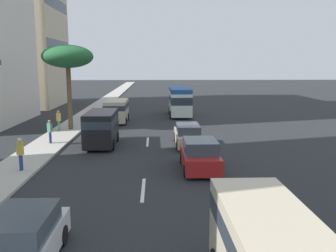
{
  "coord_description": "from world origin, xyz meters",
  "views": [
    {
      "loc": [
        -2.97,
        -0.58,
        5.75
      ],
      "look_at": [
        19.01,
        -1.37,
        1.96
      ],
      "focal_mm": 38.52,
      "sensor_mm": 36.0,
      "label": 1
    }
  ],
  "objects_px": {
    "car_sixth": "(200,156)",
    "pedestrian_mid_block": "(59,119)",
    "pedestrian_by_tree": "(50,130)",
    "car_seventh": "(20,243)",
    "pedestrian_near_lamp": "(20,152)",
    "minibus_third": "(180,101)",
    "palm_tree": "(68,57)",
    "car_fifth": "(188,135)",
    "van_lead": "(117,110)",
    "van_second": "(101,126)"
  },
  "relations": [
    {
      "from": "car_fifth",
      "to": "car_seventh",
      "type": "distance_m",
      "value": 16.78
    },
    {
      "from": "car_sixth",
      "to": "pedestrian_near_lamp",
      "type": "relative_size",
      "value": 2.35
    },
    {
      "from": "car_sixth",
      "to": "pedestrian_by_tree",
      "type": "height_order",
      "value": "pedestrian_by_tree"
    },
    {
      "from": "van_lead",
      "to": "pedestrian_near_lamp",
      "type": "height_order",
      "value": "van_lead"
    },
    {
      "from": "van_lead",
      "to": "pedestrian_by_tree",
      "type": "distance_m",
      "value": 10.82
    },
    {
      "from": "van_lead",
      "to": "car_fifth",
      "type": "bearing_deg",
      "value": 30.36
    },
    {
      "from": "car_seventh",
      "to": "car_sixth",
      "type": "bearing_deg",
      "value": 146.43
    },
    {
      "from": "car_sixth",
      "to": "pedestrian_by_tree",
      "type": "xyz_separation_m",
      "value": [
        6.52,
        9.97,
        0.27
      ]
    },
    {
      "from": "minibus_third",
      "to": "car_seventh",
      "type": "relative_size",
      "value": 1.51
    },
    {
      "from": "car_fifth",
      "to": "car_seventh",
      "type": "relative_size",
      "value": 1.09
    },
    {
      "from": "car_sixth",
      "to": "pedestrian_near_lamp",
      "type": "xyz_separation_m",
      "value": [
        -0.24,
        9.59,
        0.32
      ]
    },
    {
      "from": "car_fifth",
      "to": "van_lead",
      "type": "bearing_deg",
      "value": 30.36
    },
    {
      "from": "van_lead",
      "to": "car_seventh",
      "type": "height_order",
      "value": "van_lead"
    },
    {
      "from": "minibus_third",
      "to": "pedestrian_near_lamp",
      "type": "height_order",
      "value": "minibus_third"
    },
    {
      "from": "car_seventh",
      "to": "pedestrian_near_lamp",
      "type": "height_order",
      "value": "pedestrian_near_lamp"
    },
    {
      "from": "van_second",
      "to": "pedestrian_near_lamp",
      "type": "distance_m",
      "value": 7.28
    },
    {
      "from": "car_sixth",
      "to": "car_fifth",
      "type": "bearing_deg",
      "value": 1.04
    },
    {
      "from": "minibus_third",
      "to": "car_sixth",
      "type": "bearing_deg",
      "value": 179.05
    },
    {
      "from": "van_lead",
      "to": "car_sixth",
      "type": "distance_m",
      "value": 17.84
    },
    {
      "from": "car_fifth",
      "to": "car_sixth",
      "type": "height_order",
      "value": "car_sixth"
    },
    {
      "from": "car_sixth",
      "to": "pedestrian_mid_block",
      "type": "xyz_separation_m",
      "value": [
        11.33,
        10.6,
        0.32
      ]
    },
    {
      "from": "car_seventh",
      "to": "palm_tree",
      "type": "xyz_separation_m",
      "value": [
        21.7,
        3.55,
        5.57
      ]
    },
    {
      "from": "car_fifth",
      "to": "pedestrian_by_tree",
      "type": "relative_size",
      "value": 2.83
    },
    {
      "from": "van_lead",
      "to": "minibus_third",
      "type": "distance_m",
      "value": 8.04
    },
    {
      "from": "car_fifth",
      "to": "car_sixth",
      "type": "bearing_deg",
      "value": -178.96
    },
    {
      "from": "car_fifth",
      "to": "palm_tree",
      "type": "xyz_separation_m",
      "value": [
        6.09,
        9.71,
        5.58
      ]
    },
    {
      "from": "car_fifth",
      "to": "palm_tree",
      "type": "bearing_deg",
      "value": 57.9
    },
    {
      "from": "pedestrian_near_lamp",
      "to": "pedestrian_mid_block",
      "type": "bearing_deg",
      "value": -57.67
    },
    {
      "from": "car_sixth",
      "to": "pedestrian_near_lamp",
      "type": "bearing_deg",
      "value": 91.41
    },
    {
      "from": "van_lead",
      "to": "palm_tree",
      "type": "distance_m",
      "value": 7.59
    },
    {
      "from": "van_lead",
      "to": "pedestrian_near_lamp",
      "type": "xyz_separation_m",
      "value": [
        -16.93,
        3.31,
        -0.15
      ]
    },
    {
      "from": "pedestrian_mid_block",
      "to": "pedestrian_by_tree",
      "type": "relative_size",
      "value": 1.05
    },
    {
      "from": "minibus_third",
      "to": "pedestrian_by_tree",
      "type": "xyz_separation_m",
      "value": [
        -14.71,
        10.32,
        -0.63
      ]
    },
    {
      "from": "pedestrian_near_lamp",
      "to": "car_sixth",
      "type": "bearing_deg",
      "value": -151.24
    },
    {
      "from": "van_second",
      "to": "pedestrian_mid_block",
      "type": "xyz_separation_m",
      "value": [
        5.11,
        4.36,
        -0.26
      ]
    },
    {
      "from": "pedestrian_near_lamp",
      "to": "pedestrian_by_tree",
      "type": "xyz_separation_m",
      "value": [
        6.76,
        0.37,
        -0.05
      ]
    },
    {
      "from": "pedestrian_by_tree",
      "to": "car_seventh",
      "type": "bearing_deg",
      "value": -49.13
    },
    {
      "from": "van_second",
      "to": "pedestrian_near_lamp",
      "type": "xyz_separation_m",
      "value": [
        -6.46,
        3.35,
        -0.27
      ]
    },
    {
      "from": "pedestrian_by_tree",
      "to": "palm_tree",
      "type": "xyz_separation_m",
      "value": [
        5.73,
        -0.15,
        5.23
      ]
    },
    {
      "from": "pedestrian_mid_block",
      "to": "pedestrian_by_tree",
      "type": "distance_m",
      "value": 4.85
    },
    {
      "from": "car_sixth",
      "to": "pedestrian_mid_block",
      "type": "height_order",
      "value": "pedestrian_mid_block"
    },
    {
      "from": "minibus_third",
      "to": "car_seventh",
      "type": "xyz_separation_m",
      "value": [
        -30.67,
        6.62,
        -0.97
      ]
    },
    {
      "from": "minibus_third",
      "to": "pedestrian_mid_block",
      "type": "bearing_deg",
      "value": 132.09
    },
    {
      "from": "car_seventh",
      "to": "car_fifth",
      "type": "bearing_deg",
      "value": 158.47
    },
    {
      "from": "van_second",
      "to": "pedestrian_near_lamp",
      "type": "height_order",
      "value": "van_second"
    },
    {
      "from": "van_lead",
      "to": "car_seventh",
      "type": "relative_size",
      "value": 1.08
    },
    {
      "from": "car_seventh",
      "to": "pedestrian_by_tree",
      "type": "distance_m",
      "value": 16.39
    },
    {
      "from": "car_seventh",
      "to": "pedestrian_mid_block",
      "type": "bearing_deg",
      "value": -168.21
    },
    {
      "from": "car_fifth",
      "to": "car_seventh",
      "type": "bearing_deg",
      "value": 158.47
    },
    {
      "from": "palm_tree",
      "to": "car_sixth",
      "type": "bearing_deg",
      "value": -141.29
    }
  ]
}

